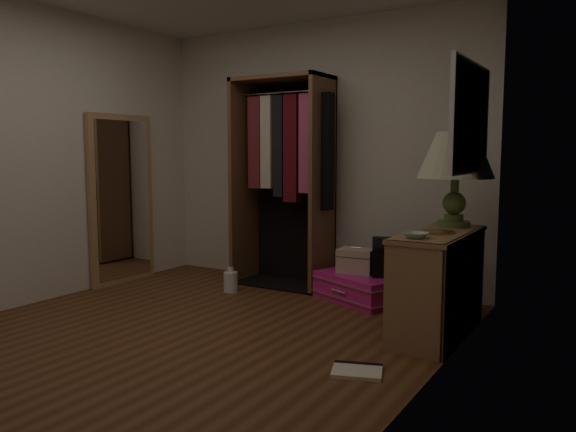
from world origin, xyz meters
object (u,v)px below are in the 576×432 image
object	(u,v)px
open_wardrobe	(287,164)
floor_mirror	(122,199)
white_jug	(231,281)
pink_suitcase	(363,287)
train_case	(356,261)
console_bookshelf	(439,280)
table_lamp	(456,157)
black_bag	(391,256)

from	to	relation	value
open_wardrobe	floor_mirror	size ratio (longest dim) A/B	1.21
white_jug	pink_suitcase	bearing A→B (deg)	17.25
floor_mirror	white_jug	size ratio (longest dim) A/B	7.24
open_wardrobe	train_case	distance (m)	1.20
pink_suitcase	white_jug	size ratio (longest dim) A/B	4.02
open_wardrobe	train_case	world-z (taller)	open_wardrobe
pink_suitcase	train_case	world-z (taller)	train_case
white_jug	train_case	bearing A→B (deg)	18.72
pink_suitcase	console_bookshelf	bearing A→B (deg)	-10.94
console_bookshelf	table_lamp	world-z (taller)	table_lamp
table_lamp	console_bookshelf	bearing A→B (deg)	-90.85
open_wardrobe	floor_mirror	distance (m)	1.72
black_bag	white_jug	size ratio (longest dim) A/B	1.61
train_case	table_lamp	distance (m)	1.33
floor_mirror	pink_suitcase	world-z (taller)	floor_mirror
train_case	console_bookshelf	bearing A→B (deg)	-37.82
floor_mirror	pink_suitcase	xyz separation A→B (m)	(2.39, 0.60, -0.73)
console_bookshelf	train_case	bearing A→B (deg)	148.18
console_bookshelf	pink_suitcase	world-z (taller)	console_bookshelf
floor_mirror	table_lamp	xyz separation A→B (m)	(3.24, 0.37, 0.43)
white_jug	floor_mirror	bearing A→B (deg)	-169.24
console_bookshelf	pink_suitcase	distance (m)	1.05
floor_mirror	white_jug	distance (m)	1.43
train_case	black_bag	world-z (taller)	black_bag
floor_mirror	pink_suitcase	distance (m)	2.57
console_bookshelf	train_case	size ratio (longest dim) A/B	3.24
console_bookshelf	train_case	xyz separation A→B (m)	(-0.92, 0.57, -0.04)
console_bookshelf	black_bag	bearing A→B (deg)	135.26
floor_mirror	white_jug	xyz separation A→B (m)	(1.19, 0.23, -0.75)
console_bookshelf	open_wardrobe	world-z (taller)	open_wardrobe
pink_suitcase	white_jug	bearing A→B (deg)	-140.15
pink_suitcase	train_case	size ratio (longest dim) A/B	2.73
pink_suitcase	black_bag	world-z (taller)	black_bag
pink_suitcase	black_bag	xyz separation A→B (m)	(0.25, 0.03, 0.30)
black_bag	floor_mirror	bearing A→B (deg)	169.93
train_case	floor_mirror	bearing A→B (deg)	-171.30
pink_suitcase	floor_mirror	bearing A→B (deg)	-143.35
floor_mirror	black_bag	distance (m)	2.75
table_lamp	white_jug	distance (m)	2.37
open_wardrobe	pink_suitcase	size ratio (longest dim) A/B	2.17
open_wardrobe	train_case	bearing A→B (deg)	-10.97
console_bookshelf	white_jug	size ratio (longest dim) A/B	4.77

